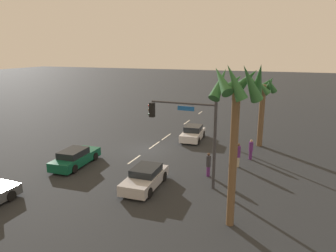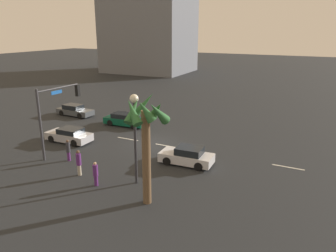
# 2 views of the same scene
# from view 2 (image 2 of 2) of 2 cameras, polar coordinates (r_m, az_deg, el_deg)

# --- Properties ---
(ground_plane) EXTENTS (220.00, 220.00, 0.00)m
(ground_plane) POSITION_cam_2_polar(r_m,az_deg,el_deg) (29.34, -2.54, -3.11)
(ground_plane) COLOR #232628
(lane_stripe_1) EXTENTS (2.32, 0.14, 0.01)m
(lane_stripe_1) POSITION_cam_2_polar(r_m,az_deg,el_deg) (26.07, 20.40, -6.82)
(lane_stripe_1) COLOR silver
(lane_stripe_1) RESTS_ON ground_plane
(lane_stripe_2) EXTENTS (2.56, 0.14, 0.01)m
(lane_stripe_2) POSITION_cam_2_polar(r_m,az_deg,el_deg) (27.53, 5.72, -4.53)
(lane_stripe_2) COLOR silver
(lane_stripe_2) RESTS_ON ground_plane
(lane_stripe_3) EXTENTS (2.45, 0.14, 0.01)m
(lane_stripe_3) POSITION_cam_2_polar(r_m,az_deg,el_deg) (28.69, -0.02, -3.54)
(lane_stripe_3) COLOR silver
(lane_stripe_3) RESTS_ON ground_plane
(lane_stripe_4) EXTENTS (2.25, 0.14, 0.01)m
(lane_stripe_4) POSITION_cam_2_polar(r_m,az_deg,el_deg) (30.73, -7.09, -2.28)
(lane_stripe_4) COLOR silver
(lane_stripe_4) RESTS_ON ground_plane
(car_0) EXTENTS (4.16, 2.07, 1.37)m
(car_0) POSITION_cam_2_polar(r_m,az_deg,el_deg) (24.87, 3.38, -5.31)
(car_0) COLOR silver
(car_0) RESTS_ON ground_plane
(car_1) EXTENTS (4.56, 1.83, 1.30)m
(car_1) POSITION_cam_2_polar(r_m,az_deg,el_deg) (40.20, -16.12, 2.64)
(car_1) COLOR #474C51
(car_1) RESTS_ON ground_plane
(car_2) EXTENTS (4.70, 2.00, 1.32)m
(car_2) POSITION_cam_2_polar(r_m,az_deg,el_deg) (34.91, -7.56, 1.10)
(car_2) COLOR #0F5138
(car_2) RESTS_ON ground_plane
(car_3) EXTENTS (4.32, 2.01, 1.29)m
(car_3) POSITION_cam_2_polar(r_m,az_deg,el_deg) (30.99, -16.99, -1.56)
(car_3) COLOR #B7B7BC
(car_3) RESTS_ON ground_plane
(traffic_signal) EXTENTS (0.35, 4.65, 5.68)m
(traffic_signal) POSITION_cam_2_polar(r_m,az_deg,el_deg) (27.45, -19.26, 2.97)
(traffic_signal) COLOR #38383D
(traffic_signal) RESTS_ON ground_plane
(streetlamp) EXTENTS (0.56, 0.56, 6.07)m
(streetlamp) POSITION_cam_2_polar(r_m,az_deg,el_deg) (20.72, -5.87, 0.68)
(streetlamp) COLOR #2D2D33
(streetlamp) RESTS_ON ground_plane
(pedestrian_0) EXTENTS (0.46, 0.46, 1.73)m
(pedestrian_0) POSITION_cam_2_polar(r_m,az_deg,el_deg) (26.48, -17.17, -4.01)
(pedestrian_0) COLOR #59266B
(pedestrian_0) RESTS_ON ground_plane
(pedestrian_1) EXTENTS (0.39, 0.39, 1.88)m
(pedestrian_1) POSITION_cam_2_polar(r_m,az_deg,el_deg) (23.66, -15.44, -6.16)
(pedestrian_1) COLOR #B2A58C
(pedestrian_1) RESTS_ON ground_plane
(pedestrian_2) EXTENTS (0.35, 0.35, 1.68)m
(pedestrian_2) POSITION_cam_2_polar(r_m,az_deg,el_deg) (21.94, -12.64, -8.13)
(pedestrian_2) COLOR #59266B
(pedestrian_2) RESTS_ON ground_plane
(palm_tree_1) EXTENTS (2.67, 2.72, 6.60)m
(palm_tree_1) POSITION_cam_2_polar(r_m,az_deg,el_deg) (18.06, -4.01, -0.05)
(palm_tree_1) COLOR brown
(palm_tree_1) RESTS_ON ground_plane
(building_3) EXTENTS (19.23, 15.80, 24.76)m
(building_3) POSITION_cam_2_polar(r_m,az_deg,el_deg) (79.05, -3.40, 18.51)
(building_3) COLOR slate
(building_3) RESTS_ON ground_plane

